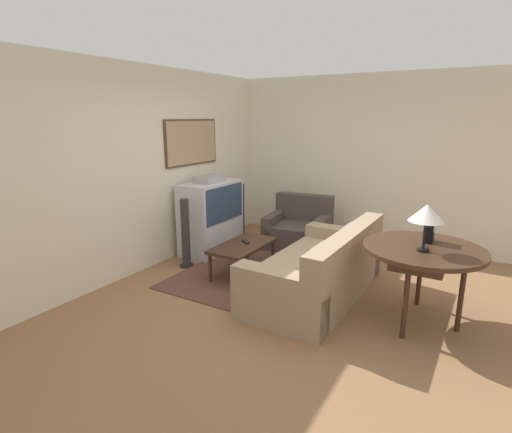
% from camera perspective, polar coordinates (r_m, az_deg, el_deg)
% --- Properties ---
extents(ground_plane, '(12.00, 12.00, 0.00)m').
position_cam_1_polar(ground_plane, '(4.73, 4.56, -11.51)').
color(ground_plane, '#8E6642').
extents(wall_back, '(12.00, 0.10, 2.70)m').
position_cam_1_polar(wall_back, '(5.59, -15.23, 6.54)').
color(wall_back, beige).
rests_on(wall_back, ground_plane).
extents(wall_right, '(0.06, 12.00, 2.70)m').
position_cam_1_polar(wall_right, '(6.77, 14.74, 7.77)').
color(wall_right, beige).
rests_on(wall_right, ground_plane).
extents(area_rug, '(1.96, 1.59, 0.01)m').
position_cam_1_polar(area_rug, '(5.36, -1.40, -8.23)').
color(area_rug, brown).
rests_on(area_rug, ground_plane).
extents(tv, '(1.01, 0.54, 1.18)m').
position_cam_1_polar(tv, '(6.14, -6.43, 0.02)').
color(tv, silver).
rests_on(tv, ground_plane).
extents(couch, '(2.05, 1.02, 0.83)m').
position_cam_1_polar(couch, '(4.73, 9.06, -7.75)').
color(couch, '#9E8466').
rests_on(couch, ground_plane).
extents(armchair, '(0.92, 1.04, 0.81)m').
position_cam_1_polar(armchair, '(6.45, 6.12, -1.96)').
color(armchair, '#473D38').
rests_on(armchair, ground_plane).
extents(coffee_table, '(0.98, 0.51, 0.42)m').
position_cam_1_polar(coffee_table, '(5.25, -1.87, -4.44)').
color(coffee_table, '#3D2619').
rests_on(coffee_table, ground_plane).
extents(console_table, '(1.16, 1.16, 0.80)m').
position_cam_1_polar(console_table, '(4.27, 22.83, -4.91)').
color(console_table, '#3D2619').
rests_on(console_table, ground_plane).
extents(table_lamp, '(0.32, 0.32, 0.45)m').
position_cam_1_polar(table_lamp, '(4.03, 23.20, 0.36)').
color(table_lamp, black).
rests_on(table_lamp, console_table).
extents(mantel_clock, '(0.17, 0.10, 0.23)m').
position_cam_1_polar(mantel_clock, '(4.42, 23.53, -1.86)').
color(mantel_clock, black).
rests_on(mantel_clock, console_table).
extents(remote, '(0.12, 0.16, 0.02)m').
position_cam_1_polar(remote, '(5.29, -1.53, -3.64)').
color(remote, black).
rests_on(remote, coffee_table).
extents(speaker_tower_left, '(0.20, 0.20, 0.96)m').
position_cam_1_polar(speaker_tower_left, '(5.59, -10.02, -2.63)').
color(speaker_tower_left, black).
rests_on(speaker_tower_left, ground_plane).
extents(speaker_tower_right, '(0.20, 0.20, 0.96)m').
position_cam_1_polar(speaker_tower_right, '(6.68, -2.16, 0.34)').
color(speaker_tower_right, black).
rests_on(speaker_tower_right, ground_plane).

